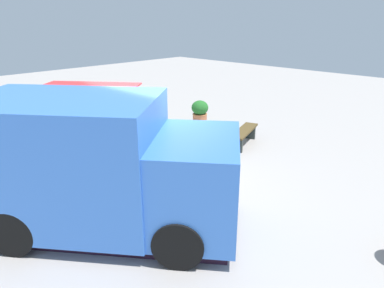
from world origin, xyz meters
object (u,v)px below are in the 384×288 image
(planter_flowering_far, at_px, (200,111))
(plaza_bench, at_px, (244,134))
(food_truck, at_px, (98,169))
(person_customer, at_px, (90,136))

(planter_flowering_far, height_order, plaza_bench, planter_flowering_far)
(food_truck, height_order, planter_flowering_far, food_truck)
(food_truck, distance_m, person_customer, 4.42)
(person_customer, bearing_deg, food_truck, -28.14)
(planter_flowering_far, relative_size, plaza_bench, 0.50)
(planter_flowering_far, xyz_separation_m, plaza_bench, (2.57, -0.81, -0.09))
(planter_flowering_far, bearing_deg, plaza_bench, -17.54)
(person_customer, xyz_separation_m, plaza_bench, (3.15, 3.38, 0.00))
(food_truck, relative_size, planter_flowering_far, 5.90)
(person_customer, xyz_separation_m, planter_flowering_far, (0.58, 4.19, 0.09))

